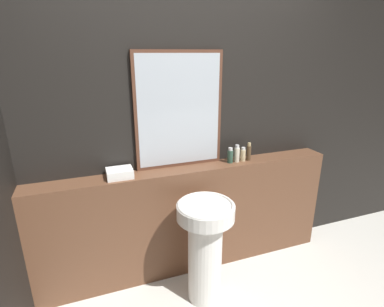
# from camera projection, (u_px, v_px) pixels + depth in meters

# --- Properties ---
(wall_back) EXTENTS (8.00, 0.06, 2.50)m
(wall_back) POSITION_uv_depth(u_px,v_px,m) (185.00, 128.00, 2.46)
(wall_back) COLOR black
(wall_back) RESTS_ON ground_plane
(vanity_counter) EXTENTS (2.54, 0.21, 0.95)m
(vanity_counter) POSITION_uv_depth(u_px,v_px,m) (190.00, 219.00, 2.59)
(vanity_counter) COLOR brown
(vanity_counter) RESTS_ON ground_plane
(pedestal_sink) EXTENTS (0.42, 0.42, 0.82)m
(pedestal_sink) POSITION_uv_depth(u_px,v_px,m) (205.00, 244.00, 2.23)
(pedestal_sink) COLOR white
(pedestal_sink) RESTS_ON ground_plane
(mirror) EXTENTS (0.71, 0.03, 0.91)m
(mirror) POSITION_uv_depth(u_px,v_px,m) (179.00, 111.00, 2.35)
(mirror) COLOR #563323
(mirror) RESTS_ON vanity_counter
(towel_stack) EXTENTS (0.19, 0.15, 0.07)m
(towel_stack) POSITION_uv_depth(u_px,v_px,m) (120.00, 173.00, 2.24)
(towel_stack) COLOR white
(towel_stack) RESTS_ON vanity_counter
(shampoo_bottle) EXTENTS (0.05, 0.05, 0.13)m
(shampoo_bottle) POSITION_uv_depth(u_px,v_px,m) (230.00, 156.00, 2.53)
(shampoo_bottle) COLOR #2D4C3D
(shampoo_bottle) RESTS_ON vanity_counter
(conditioner_bottle) EXTENTS (0.05, 0.05, 0.15)m
(conditioner_bottle) POSITION_uv_depth(u_px,v_px,m) (237.00, 154.00, 2.55)
(conditioner_bottle) COLOR beige
(conditioner_bottle) RESTS_ON vanity_counter
(lotion_bottle) EXTENTS (0.04, 0.04, 0.12)m
(lotion_bottle) POSITION_uv_depth(u_px,v_px,m) (243.00, 155.00, 2.58)
(lotion_bottle) COLOR #C6B284
(lotion_bottle) RESTS_ON vanity_counter
(body_wash_bottle) EXTENTS (0.04, 0.04, 0.16)m
(body_wash_bottle) POSITION_uv_depth(u_px,v_px,m) (249.00, 152.00, 2.59)
(body_wash_bottle) COLOR #4C3823
(body_wash_bottle) RESTS_ON vanity_counter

